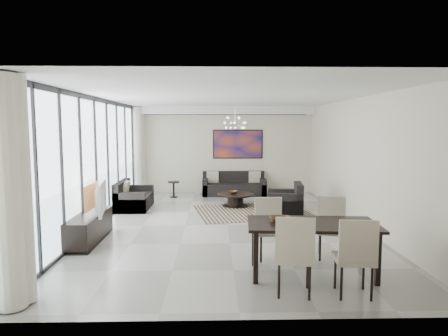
{
  "coord_description": "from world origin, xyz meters",
  "views": [
    {
      "loc": [
        -0.3,
        -8.94,
        2.25
      ],
      "look_at": [
        -0.06,
        0.61,
        1.25
      ],
      "focal_mm": 32.0,
      "sensor_mm": 36.0,
      "label": 1
    }
  ],
  "objects_px": {
    "tv_console": "(89,228)",
    "television": "(97,198)",
    "sofa_main": "(234,187)",
    "dining_table": "(312,228)",
    "coffee_table": "(235,199)"
  },
  "relations": [
    {
      "from": "coffee_table",
      "to": "sofa_main",
      "type": "height_order",
      "value": "sofa_main"
    },
    {
      "from": "tv_console",
      "to": "dining_table",
      "type": "relative_size",
      "value": 0.87
    },
    {
      "from": "sofa_main",
      "to": "dining_table",
      "type": "height_order",
      "value": "dining_table"
    },
    {
      "from": "sofa_main",
      "to": "television",
      "type": "bearing_deg",
      "value": -119.25
    },
    {
      "from": "sofa_main",
      "to": "tv_console",
      "type": "distance_m",
      "value": 6.15
    },
    {
      "from": "coffee_table",
      "to": "tv_console",
      "type": "bearing_deg",
      "value": -132.15
    },
    {
      "from": "tv_console",
      "to": "television",
      "type": "bearing_deg",
      "value": 12.3
    },
    {
      "from": "dining_table",
      "to": "coffee_table",
      "type": "bearing_deg",
      "value": 99.5
    },
    {
      "from": "television",
      "to": "sofa_main",
      "type": "bearing_deg",
      "value": -39.29
    },
    {
      "from": "tv_console",
      "to": "television",
      "type": "height_order",
      "value": "television"
    },
    {
      "from": "tv_console",
      "to": "television",
      "type": "relative_size",
      "value": 1.63
    },
    {
      "from": "sofa_main",
      "to": "dining_table",
      "type": "relative_size",
      "value": 1.03
    },
    {
      "from": "tv_console",
      "to": "television",
      "type": "xyz_separation_m",
      "value": [
        0.16,
        0.03,
        0.58
      ]
    },
    {
      "from": "coffee_table",
      "to": "sofa_main",
      "type": "xyz_separation_m",
      "value": [
        0.05,
        1.92,
        0.05
      ]
    },
    {
      "from": "sofa_main",
      "to": "television",
      "type": "xyz_separation_m",
      "value": [
        -2.95,
        -5.27,
        0.6
      ]
    }
  ]
}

